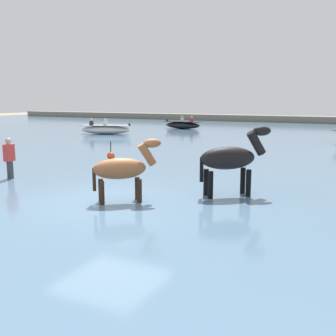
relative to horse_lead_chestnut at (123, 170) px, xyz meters
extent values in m
plane|color=gray|center=(-0.36, -0.06, -1.11)|extent=(120.00, 120.00, 0.00)
cube|color=slate|center=(-0.36, 9.94, -0.95)|extent=(90.00, 90.00, 0.31)
ellipsoid|color=brown|center=(-0.06, -0.05, 0.05)|extent=(1.29, 1.20, 0.53)
cylinder|color=black|center=(0.19, 0.37, -0.66)|extent=(0.12, 0.12, 0.89)
cylinder|color=black|center=(0.40, 0.13, -0.66)|extent=(0.12, 0.12, 0.89)
cylinder|color=black|center=(-0.51, -0.23, -0.66)|extent=(0.12, 0.12, 0.89)
cylinder|color=black|center=(-0.30, -0.47, -0.66)|extent=(0.12, 0.12, 0.89)
cylinder|color=brown|center=(0.47, 0.40, 0.38)|extent=(0.50, 0.47, 0.60)
ellipsoid|color=brown|center=(0.57, 0.49, 0.65)|extent=(0.46, 0.44, 0.23)
cylinder|color=black|center=(-0.53, -0.46, -0.20)|extent=(0.08, 0.08, 0.56)
ellipsoid|color=black|center=(2.11, 1.77, 0.21)|extent=(1.48, 1.36, 0.60)
cylinder|color=black|center=(2.40, 2.25, -0.60)|extent=(0.14, 0.14, 1.02)
cylinder|color=black|center=(2.63, 1.97, -0.60)|extent=(0.14, 0.14, 1.02)
cylinder|color=black|center=(1.60, 1.57, -0.60)|extent=(0.14, 0.14, 1.02)
cylinder|color=black|center=(1.83, 1.30, -0.60)|extent=(0.14, 0.14, 1.02)
cylinder|color=black|center=(2.72, 2.28, 0.59)|extent=(0.58, 0.54, 0.69)
ellipsoid|color=black|center=(2.84, 2.37, 0.90)|extent=(0.53, 0.50, 0.26)
cylinder|color=black|center=(1.57, 1.31, -0.07)|extent=(0.10, 0.10, 0.64)
ellipsoid|color=silver|center=(-11.73, 15.66, -0.49)|extent=(3.81, 2.32, 0.61)
cube|color=gray|center=(-11.73, 15.66, -0.17)|extent=(3.66, 2.22, 0.04)
cube|color=black|center=(-10.08, 16.28, -0.10)|extent=(0.17, 0.19, 0.18)
cube|color=#232328|center=(-12.63, 15.16, 0.00)|extent=(0.31, 0.26, 0.30)
sphere|color=beige|center=(-12.63, 15.16, 0.24)|extent=(0.18, 0.18, 0.18)
cube|color=white|center=(-11.70, 15.60, 0.00)|extent=(0.31, 0.26, 0.30)
sphere|color=beige|center=(-11.70, 15.60, 0.24)|extent=(0.18, 0.18, 0.18)
ellipsoid|color=black|center=(-8.86, 22.93, -0.50)|extent=(3.30, 1.28, 0.59)
cube|color=black|center=(-8.86, 22.93, -0.19)|extent=(3.17, 1.22, 0.04)
cube|color=black|center=(-10.41, 23.03, -0.12)|extent=(0.13, 0.17, 0.18)
cube|color=red|center=(-7.96, 22.77, -0.02)|extent=(0.27, 0.20, 0.30)
sphere|color=tan|center=(-7.96, 22.77, 0.22)|extent=(0.18, 0.18, 0.18)
cube|color=white|center=(-8.86, 22.85, -0.02)|extent=(0.27, 0.20, 0.30)
sphere|color=tan|center=(-8.86, 22.85, 0.22)|extent=(0.18, 0.18, 0.18)
cylinder|color=#383842|center=(-4.87, 0.83, -0.67)|extent=(0.20, 0.20, 0.88)
cube|color=red|center=(-4.87, 0.83, 0.04)|extent=(0.22, 0.33, 0.54)
sphere|color=tan|center=(-4.87, 0.83, 0.42)|extent=(0.20, 0.20, 0.20)
sphere|color=#E54C1E|center=(-4.25, 5.56, -0.63)|extent=(0.34, 0.34, 0.34)
cylinder|color=black|center=(-4.25, 5.56, -0.24)|extent=(0.04, 0.04, 0.44)
cube|color=#706B5B|center=(-0.36, 36.85, -0.60)|extent=(80.00, 2.40, 1.02)
camera|label=1|loc=(5.28, -8.00, 1.74)|focal=41.97mm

